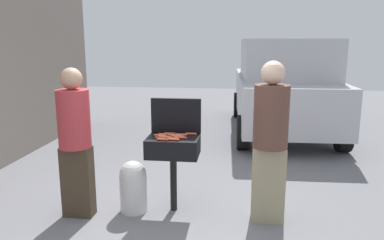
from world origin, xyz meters
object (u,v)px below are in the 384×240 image
Objects in this scene: parked_minivan at (283,86)px; hot_dog_8 at (170,134)px; bbq_grill at (173,149)px; hot_dog_13 at (164,134)px; hot_dog_4 at (181,135)px; person_right at (270,137)px; hot_dog_9 at (181,138)px; person_left at (75,138)px; hot_dog_1 at (174,140)px; hot_dog_5 at (191,134)px; hot_dog_14 at (160,135)px; hot_dog_6 at (164,136)px; propane_tank at (133,185)px; hot_dog_3 at (172,138)px; hot_dog_7 at (167,137)px; hot_dog_0 at (174,135)px; hot_dog_11 at (163,140)px; hot_dog_2 at (161,138)px; hot_dog_10 at (177,136)px; hot_dog_12 at (179,137)px.

hot_dog_8 is at bearing 65.04° from parked_minivan.
bbq_grill is 0.21m from hot_dog_13.
person_right is at bearing -12.95° from hot_dog_4.
hot_dog_4 is at bearing 97.16° from hot_dog_9.
person_left is at bearing -159.63° from hot_dog_13.
hot_dog_1 is 4.68m from parked_minivan.
hot_dog_4 is 0.12m from hot_dog_5.
hot_dog_5 is 0.94m from person_right.
hot_dog_14 is at bearing 64.37° from parked_minivan.
hot_dog_1 is 1.00× the size of hot_dog_6.
bbq_grill is at bearing 11.09° from propane_tank.
hot_dog_3 is 1.00× the size of hot_dog_7.
parked_minivan is at bearing 67.64° from hot_dog_7.
hot_dog_0 is at bearing 54.25° from hot_dog_7.
hot_dog_11 is at bearing -10.96° from propane_tank.
hot_dog_1 is at bearing -6.96° from propane_tank.
propane_tank is at bearing -159.84° from hot_dog_14.
hot_dog_11 is 0.07× the size of person_right.
hot_dog_9 is at bearing -115.10° from hot_dog_5.
hot_dog_1 is at bearing 14.93° from person_right.
hot_dog_8 is (-0.14, 0.04, 0.00)m from hot_dog_4.
hot_dog_9 is at bearing -29.78° from bbq_grill.
hot_dog_7 and hot_dog_9 have the same top height.
hot_dog_5 is at bearing 10.91° from hot_dog_13.
hot_dog_2 is at bearing 116.47° from hot_dog_11.
hot_dog_10 is at bearing -44.71° from hot_dog_0.
hot_dog_1 is at bearing -43.07° from hot_dog_6.
parked_minivan is at bearing 66.38° from hot_dog_13.
hot_dog_6 is at bearing 9.57° from person_left.
person_left is (-1.07, -0.18, 0.02)m from hot_dog_3.
hot_dog_2 is 0.21× the size of propane_tank.
hot_dog_12 is (0.13, -0.14, 0.00)m from hot_dog_8.
hot_dog_9 and hot_dog_14 have the same top height.
propane_tank is at bearing -169.72° from hot_dog_6.
hot_dog_11 is at bearing -83.58° from hot_dog_13.
hot_dog_3 is 0.30m from hot_dog_5.
hot_dog_3 is 0.20m from hot_dog_14.
hot_dog_13 is 0.21× the size of propane_tank.
hot_dog_12 is (0.07, -0.02, 0.15)m from bbq_grill.
hot_dog_14 is (-0.16, 0.02, 0.15)m from bbq_grill.
hot_dog_14 is at bearing 172.21° from bbq_grill.
hot_dog_13 is at bearing 152.63° from hot_dog_12.
bbq_grill is 0.22m from hot_dog_14.
parked_minivan is at bearing 66.20° from hot_dog_14.
hot_dog_1 is 0.77m from propane_tank.
hot_dog_2 is 1.00× the size of hot_dog_4.
person_right is (1.18, 0.01, 0.06)m from hot_dog_11.
hot_dog_13 is at bearing 156.34° from hot_dog_10.
hot_dog_4 is at bearing 66.92° from parked_minivan.
bbq_grill is 0.18m from hot_dog_7.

